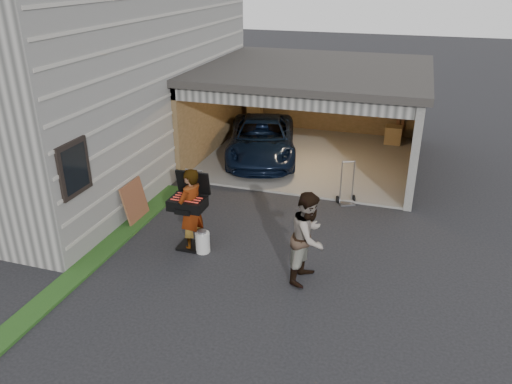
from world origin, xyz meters
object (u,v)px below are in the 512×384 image
(minivan, at_px, (262,141))
(plywood_panel, at_px, (135,202))
(woman, at_px, (191,209))
(hand_truck, at_px, (347,195))
(bbq_grill, at_px, (188,205))
(propane_tank, at_px, (203,242))
(man, at_px, (309,237))

(minivan, bearing_deg, plywood_panel, -124.03)
(woman, relative_size, hand_truck, 1.59)
(bbq_grill, distance_m, hand_truck, 4.43)
(propane_tank, relative_size, hand_truck, 0.40)
(minivan, xyz_separation_m, woman, (0.17, -5.68, 0.30))
(woman, bearing_deg, man, 98.56)
(minivan, bearing_deg, propane_tank, -100.75)
(woman, distance_m, hand_truck, 4.39)
(bbq_grill, bearing_deg, minivan, 91.14)
(man, xyz_separation_m, plywood_panel, (-4.47, 1.19, -0.44))
(man, bearing_deg, woman, 91.14)
(hand_truck, bearing_deg, man, -118.52)
(woman, relative_size, man, 0.99)
(man, height_order, bbq_grill, man)
(minivan, distance_m, man, 6.72)
(bbq_grill, xyz_separation_m, plywood_panel, (-1.78, 0.75, -0.51))
(bbq_grill, distance_m, propane_tank, 0.85)
(minivan, xyz_separation_m, plywood_panel, (-1.67, -4.91, -0.13))
(bbq_grill, height_order, hand_truck, bbq_grill)
(minivan, xyz_separation_m, man, (2.81, -6.10, 0.31))
(woman, height_order, hand_truck, woman)
(minivan, bearing_deg, hand_truck, -53.87)
(man, xyz_separation_m, propane_tank, (-2.35, 0.31, -0.69))
(plywood_panel, bearing_deg, woman, -22.79)
(minivan, relative_size, propane_tank, 9.60)
(minivan, relative_size, man, 2.39)
(minivan, height_order, propane_tank, minivan)
(minivan, relative_size, hand_truck, 3.83)
(woman, distance_m, plywood_panel, 2.04)
(propane_tank, bearing_deg, woman, 158.93)
(woman, bearing_deg, bbq_grill, -91.68)
(minivan, height_order, plywood_panel, minivan)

